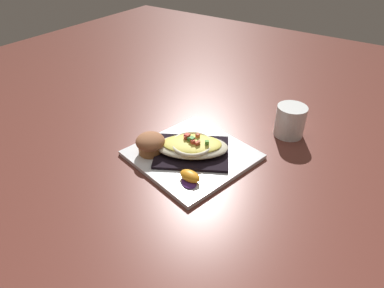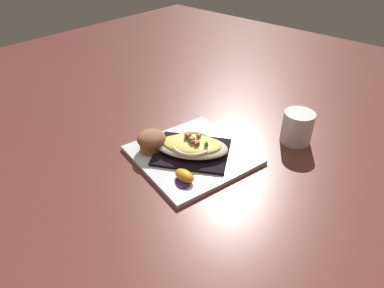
% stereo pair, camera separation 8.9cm
% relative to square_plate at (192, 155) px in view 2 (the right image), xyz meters
% --- Properties ---
extents(ground_plane, '(2.60, 2.60, 0.00)m').
position_rel_square_plate_xyz_m(ground_plane, '(0.00, 0.00, -0.01)').
color(ground_plane, brown).
extents(square_plate, '(0.34, 0.34, 0.01)m').
position_rel_square_plate_xyz_m(square_plate, '(0.00, 0.00, 0.00)').
color(square_plate, white).
rests_on(square_plate, ground_plane).
extents(folded_napkin, '(0.25, 0.23, 0.01)m').
position_rel_square_plate_xyz_m(folded_napkin, '(0.00, 0.00, 0.01)').
color(folded_napkin, black).
rests_on(folded_napkin, square_plate).
extents(gratin_dish, '(0.22, 0.19, 0.04)m').
position_rel_square_plate_xyz_m(gratin_dish, '(-0.00, -0.00, 0.03)').
color(gratin_dish, beige).
rests_on(gratin_dish, folded_napkin).
extents(muffin, '(0.08, 0.08, 0.06)m').
position_rel_square_plate_xyz_m(muffin, '(0.09, 0.06, 0.03)').
color(muffin, '#9D6236').
rests_on(muffin, square_plate).
extents(orange_garnish, '(0.06, 0.06, 0.03)m').
position_rel_square_plate_xyz_m(orange_garnish, '(-0.06, 0.10, 0.02)').
color(orange_garnish, '#4B2466').
rests_on(orange_garnish, square_plate).
extents(coffee_mug, '(0.11, 0.10, 0.09)m').
position_rel_square_plate_xyz_m(coffee_mug, '(-0.17, -0.26, 0.04)').
color(coffee_mug, white).
rests_on(coffee_mug, ground_plane).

